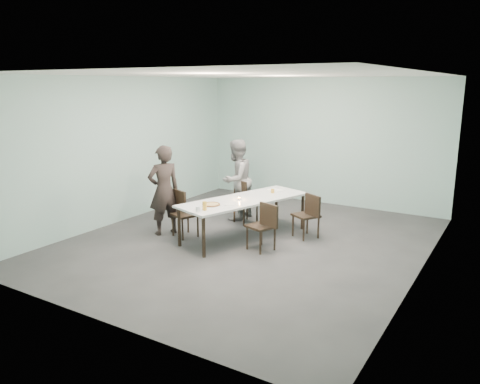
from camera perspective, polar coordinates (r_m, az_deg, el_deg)
The scene contains 16 objects.
ground at distance 8.69m, azimuth 0.98°, elevation -6.08°, with size 7.00×7.00×0.00m, color #333335.
room_shell at distance 8.25m, azimuth 1.04°, elevation 7.33°, with size 6.02×7.02×3.01m.
table at distance 8.76m, azimuth 0.54°, elevation -1.19°, with size 1.67×2.75×0.75m.
chair_near_left at distance 8.97m, azimuth -7.00°, elevation -2.20°, with size 0.65×0.54×0.87m.
chair_far_left at distance 9.79m, azimuth 0.41°, elevation -0.82°, with size 0.65×0.55×0.87m.
chair_near_right at distance 8.08m, azimuth 2.98°, elevation -3.83°, with size 0.65×0.53×0.87m.
chair_far_right at distance 8.82m, azimuth 8.37°, elevation -2.52°, with size 0.64×0.57×0.87m.
diner_near at distance 9.04m, azimuth -9.26°, elevation 0.20°, with size 0.63×0.41×1.73m, color black.
diner_far at distance 9.95m, azimuth -0.45°, elevation 1.51°, with size 0.83×0.65×1.72m, color slate.
pizza at distance 8.26m, azimuth -3.54°, elevation -1.55°, with size 0.34×0.34×0.04m.
side_plate at distance 8.30m, azimuth -1.32°, elevation -1.55°, with size 0.18×0.18×0.01m, color white.
beer_glass at distance 7.96m, azimuth -4.33°, elevation -1.70°, with size 0.08×0.08×0.15m, color gold.
water_tumbler at distance 7.88m, azimuth -5.14°, elevation -2.10°, with size 0.08×0.08×0.09m, color silver.
tealight at distance 8.65m, azimuth -0.09°, elevation -0.84°, with size 0.06×0.06×0.05m.
amber_tumbler at distance 9.23m, azimuth 4.00°, elevation 0.13°, with size 0.07×0.07×0.08m, color gold.
menu at distance 9.50m, azimuth 4.28°, elevation 0.27°, with size 0.30×0.22×0.01m, color silver.
Camera 1 is at (4.15, -7.09, 2.84)m, focal length 35.00 mm.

